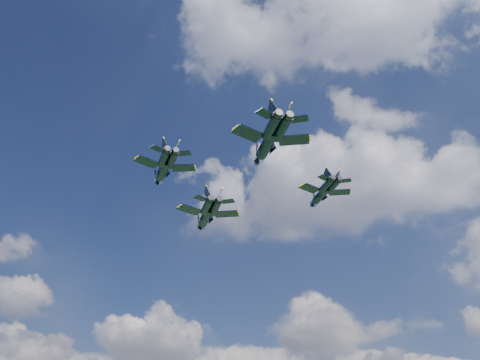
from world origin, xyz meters
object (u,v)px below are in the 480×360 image
at_px(jet_left, 163,171).
at_px(jet_right, 320,195).
at_px(jet_lead, 206,217).
at_px(jet_slot, 266,145).

height_order(jet_left, jet_right, jet_left).
height_order(jet_lead, jet_right, jet_lead).
relative_size(jet_lead, jet_left, 1.21).
bearing_deg(jet_slot, jet_right, 45.73).
xyz_separation_m(jet_lead, jet_right, (26.10, -0.58, 0.26)).
xyz_separation_m(jet_lead, jet_left, (0.26, -20.51, 0.61)).
height_order(jet_lead, jet_slot, jet_lead).
bearing_deg(jet_lead, jet_left, -125.18).
distance_m(jet_left, jet_right, 32.63).
xyz_separation_m(jet_left, jet_right, (25.84, 19.93, -0.35)).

